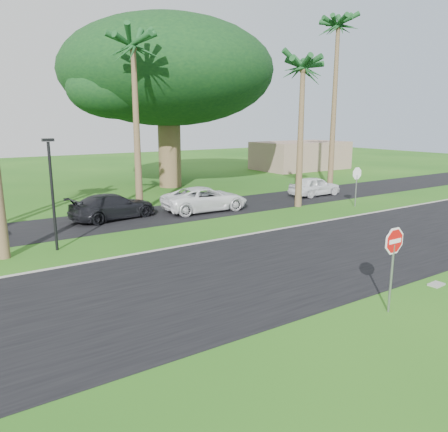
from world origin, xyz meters
TOP-DOWN VIEW (x-y plane):
  - ground at (0.00, 0.00)m, footprint 120.00×120.00m
  - road at (0.00, 2.00)m, footprint 120.00×8.00m
  - parking_strip at (0.00, 12.50)m, footprint 120.00×5.00m
  - curb at (0.00, 6.05)m, footprint 120.00×0.12m
  - stop_sign_near at (0.50, -3.00)m, footprint 1.05×0.07m
  - stop_sign_far at (12.00, 8.00)m, footprint 1.05×0.07m
  - palm_center at (0.00, 14.00)m, footprint 5.00×5.00m
  - palm_right_near at (9.00, 10.00)m, footprint 5.00×5.00m
  - palm_right_far at (15.00, 13.00)m, footprint 5.00×5.00m
  - canopy_tree at (6.00, 22.00)m, footprint 16.50×16.50m
  - streetlight_right at (-6.00, 8.50)m, footprint 0.45×0.25m
  - building_far at (24.00, 26.00)m, footprint 10.00×6.00m
  - car_dark at (-2.01, 12.87)m, footprint 5.07×2.74m
  - car_minivan at (3.36, 12.00)m, footprint 5.31×2.67m
  - car_pickup at (12.69, 12.30)m, footprint 4.06×1.69m
  - utility_slab at (3.58, -2.58)m, footprint 0.57×0.38m

SIDE VIEW (x-z plane):
  - ground at x=0.00m, z-range 0.00..0.00m
  - road at x=0.00m, z-range 0.00..0.02m
  - parking_strip at x=0.00m, z-range 0.00..0.02m
  - curb at x=0.00m, z-range 0.00..0.06m
  - utility_slab at x=3.58m, z-range 0.00..0.06m
  - car_pickup at x=12.69m, z-range 0.00..1.37m
  - car_dark at x=-2.01m, z-range 0.00..1.40m
  - car_minivan at x=3.36m, z-range 0.00..1.44m
  - building_far at x=24.00m, z-range 0.00..3.00m
  - stop_sign_near at x=0.50m, z-range 0.46..3.09m
  - stop_sign_far at x=12.00m, z-range 0.46..3.09m
  - streetlight_right at x=-6.00m, z-range 0.33..4.97m
  - palm_right_near at x=9.00m, z-range 3.44..12.94m
  - canopy_tree at x=6.00m, z-range 2.39..15.51m
  - palm_center at x=0.00m, z-range 3.91..14.41m
  - palm_right_far at x=15.00m, z-range 5.08..18.08m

